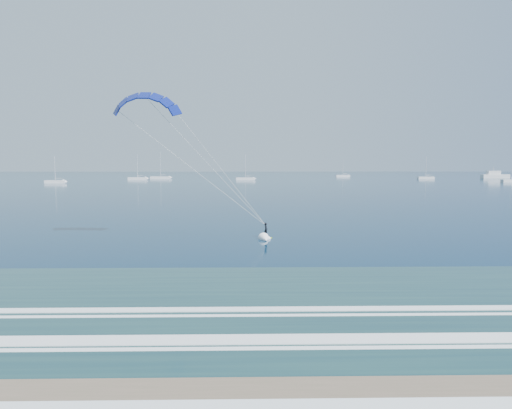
{
  "coord_description": "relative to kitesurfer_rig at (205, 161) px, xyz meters",
  "views": [
    {
      "loc": [
        0.5,
        -13.05,
        7.38
      ],
      "look_at": [
        1.23,
        26.08,
        3.92
      ],
      "focal_mm": 32.0,
      "sensor_mm": 36.0,
      "label": 1
    }
  ],
  "objects": [
    {
      "name": "sailboat_0",
      "position": [
        -70.73,
        135.18,
        -7.02
      ],
      "size": [
        7.72,
        2.4,
        10.64
      ],
      "color": "silver",
      "rests_on": "ground"
    },
    {
      "name": "sailboat_6",
      "position": [
        112.65,
        141.82,
        -7.02
      ],
      "size": [
        7.95,
        2.4,
        10.88
      ],
      "color": "silver",
      "rests_on": "ground"
    },
    {
      "name": "sailboat_2",
      "position": [
        -40.32,
        190.24,
        -7.0
      ],
      "size": [
        10.32,
        2.4,
        13.69
      ],
      "color": "silver",
      "rests_on": "ground"
    },
    {
      "name": "sailboat_5",
      "position": [
        93.56,
        183.62,
        -7.01
      ],
      "size": [
        8.06,
        2.4,
        11.09
      ],
      "color": "silver",
      "rests_on": "ground"
    },
    {
      "name": "sailboat_1",
      "position": [
        -48.53,
        175.73,
        -7.01
      ],
      "size": [
        9.01,
        2.4,
        12.33
      ],
      "color": "silver",
      "rests_on": "ground"
    },
    {
      "name": "sailboat_3",
      "position": [
        3.09,
        170.81,
        -7.01
      ],
      "size": [
        8.76,
        2.4,
        12.15
      ],
      "color": "silver",
      "rests_on": "ground"
    },
    {
      "name": "sailboat_4",
      "position": [
        59.77,
        222.27,
        -7.02
      ],
      "size": [
        7.83,
        2.4,
        10.77
      ],
      "color": "silver",
      "rests_on": "ground"
    },
    {
      "name": "kitesurfer_rig",
      "position": [
        0.0,
        0.0,
        0.0
      ],
      "size": [
        16.2,
        5.0,
        15.01
      ],
      "color": "#8CC016",
      "rests_on": "ground"
    },
    {
      "name": "motor_yacht",
      "position": [
        135.22,
        196.03,
        -6.15
      ],
      "size": [
        14.16,
        3.77,
        5.96
      ],
      "color": "silver",
      "rests_on": "ground"
    }
  ]
}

